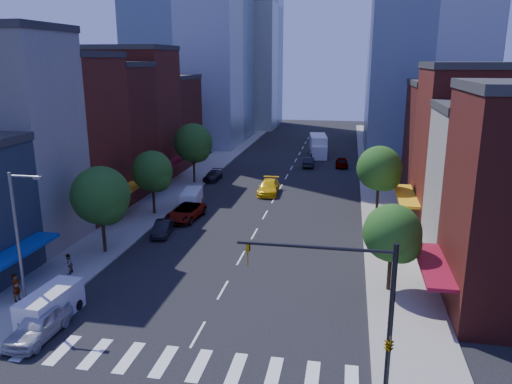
% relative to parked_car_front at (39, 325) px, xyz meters
% --- Properties ---
extents(ground, '(220.00, 220.00, 0.00)m').
position_rel_parked_car_front_xyz_m(ground, '(9.03, 2.00, -0.82)').
color(ground, black).
rests_on(ground, ground).
extents(sidewalk_left, '(5.00, 120.00, 0.15)m').
position_rel_parked_car_front_xyz_m(sidewalk_left, '(-3.47, 42.00, -0.75)').
color(sidewalk_left, gray).
rests_on(sidewalk_left, ground).
extents(sidewalk_right, '(5.00, 120.00, 0.15)m').
position_rel_parked_car_front_xyz_m(sidewalk_right, '(21.53, 42.00, -0.75)').
color(sidewalk_right, gray).
rests_on(sidewalk_right, ground).
extents(crosswalk, '(19.00, 3.00, 0.01)m').
position_rel_parked_car_front_xyz_m(crosswalk, '(9.03, -1.00, -0.82)').
color(crosswalk, silver).
rests_on(crosswalk, ground).
extents(bldg_left_2, '(12.00, 9.00, 16.00)m').
position_rel_parked_car_front_xyz_m(bldg_left_2, '(-11.97, 22.50, 7.18)').
color(bldg_left_2, maroon).
rests_on(bldg_left_2, ground).
extents(bldg_left_3, '(12.00, 8.00, 15.00)m').
position_rel_parked_car_front_xyz_m(bldg_left_3, '(-11.97, 31.00, 6.68)').
color(bldg_left_3, '#541915').
rests_on(bldg_left_3, ground).
extents(bldg_left_4, '(12.00, 9.00, 17.00)m').
position_rel_parked_car_front_xyz_m(bldg_left_4, '(-11.97, 39.50, 7.68)').
color(bldg_left_4, maroon).
rests_on(bldg_left_4, ground).
extents(bldg_left_5, '(12.00, 10.00, 13.00)m').
position_rel_parked_car_front_xyz_m(bldg_left_5, '(-11.97, 49.00, 5.68)').
color(bldg_left_5, '#541915').
rests_on(bldg_left_5, ground).
extents(bldg_right_2, '(12.00, 10.00, 15.00)m').
position_rel_parked_car_front_xyz_m(bldg_right_2, '(30.03, 26.00, 6.68)').
color(bldg_right_2, maroon).
rests_on(bldg_right_2, ground).
extents(bldg_right_3, '(12.00, 10.00, 13.00)m').
position_rel_parked_car_front_xyz_m(bldg_right_3, '(30.03, 36.00, 5.68)').
color(bldg_right_3, '#541915').
rests_on(bldg_right_3, ground).
extents(tower_far_w, '(18.00, 18.00, 56.00)m').
position_rel_parked_car_front_xyz_m(tower_far_w, '(-8.97, 97.00, 27.18)').
color(tower_far_w, '#9EA5AD').
rests_on(tower_far_w, ground).
extents(traffic_signal, '(7.24, 2.24, 8.00)m').
position_rel_parked_car_front_xyz_m(traffic_signal, '(18.97, -2.50, 3.33)').
color(traffic_signal, black).
rests_on(traffic_signal, sidewalk_right).
extents(streetlight, '(2.25, 0.25, 9.00)m').
position_rel_parked_car_front_xyz_m(streetlight, '(-2.78, 3.00, 4.45)').
color(streetlight, slate).
rests_on(streetlight, sidewalk_left).
extents(tree_left_near, '(4.80, 4.80, 7.30)m').
position_rel_parked_car_front_xyz_m(tree_left_near, '(-2.32, 12.92, 4.04)').
color(tree_left_near, black).
rests_on(tree_left_near, sidewalk_left).
extents(tree_left_mid, '(4.20, 4.20, 6.65)m').
position_rel_parked_car_front_xyz_m(tree_left_mid, '(-2.32, 23.92, 3.70)').
color(tree_left_mid, black).
rests_on(tree_left_mid, sidewalk_left).
extents(tree_left_far, '(5.00, 5.00, 7.75)m').
position_rel_parked_car_front_xyz_m(tree_left_far, '(-2.32, 37.92, 4.38)').
color(tree_left_far, black).
rests_on(tree_left_far, sidewalk_left).
extents(tree_right_near, '(4.00, 4.00, 6.20)m').
position_rel_parked_car_front_xyz_m(tree_right_near, '(20.68, 9.92, 3.37)').
color(tree_right_near, black).
rests_on(tree_right_near, sidewalk_right).
extents(tree_right_far, '(4.60, 4.60, 7.20)m').
position_rel_parked_car_front_xyz_m(tree_right_far, '(20.68, 27.92, 4.04)').
color(tree_right_far, black).
rests_on(tree_right_far, sidewalk_right).
extents(parked_car_front, '(2.01, 4.86, 1.65)m').
position_rel_parked_car_front_xyz_m(parked_car_front, '(0.00, 0.00, 0.00)').
color(parked_car_front, '#B2B2B7').
rests_on(parked_car_front, ground).
extents(parked_car_second, '(1.93, 4.17, 1.32)m').
position_rel_parked_car_front_xyz_m(parked_car_second, '(0.69, 18.15, -0.16)').
color(parked_car_second, black).
rests_on(parked_car_second, ground).
extents(parked_car_third, '(3.16, 5.91, 1.58)m').
position_rel_parked_car_front_xyz_m(parked_car_third, '(1.33, 22.99, -0.03)').
color(parked_car_third, '#999999').
rests_on(parked_car_third, ground).
extents(parked_car_rear, '(1.97, 4.46, 1.27)m').
position_rel_parked_car_front_xyz_m(parked_car_rear, '(-0.47, 40.04, -0.19)').
color(parked_car_rear, black).
rests_on(parked_car_rear, ground).
extents(cargo_van_near, '(2.13, 4.74, 1.98)m').
position_rel_parked_car_front_xyz_m(cargo_van_near, '(-0.48, 1.85, 0.15)').
color(cargo_van_near, silver).
rests_on(cargo_van_near, ground).
extents(cargo_van_far, '(2.39, 4.75, 1.94)m').
position_rel_parked_car_front_xyz_m(cargo_van_far, '(0.62, 27.10, 0.14)').
color(cargo_van_far, white).
rests_on(cargo_van_far, ground).
extents(taxi, '(2.50, 5.73, 1.64)m').
position_rel_parked_car_front_xyz_m(taxi, '(8.03, 34.57, -0.00)').
color(taxi, yellow).
rests_on(taxi, ground).
extents(traffic_car_oncoming, '(1.65, 4.54, 1.49)m').
position_rel_parked_car_front_xyz_m(traffic_car_oncoming, '(11.51, 51.21, -0.08)').
color(traffic_car_oncoming, black).
rests_on(traffic_car_oncoming, ground).
extents(traffic_car_far, '(2.02, 4.56, 1.53)m').
position_rel_parked_car_front_xyz_m(traffic_car_far, '(16.45, 52.00, -0.06)').
color(traffic_car_far, '#999999').
rests_on(traffic_car_far, ground).
extents(box_truck, '(3.57, 8.86, 3.47)m').
position_rel_parked_car_front_xyz_m(box_truck, '(12.33, 60.25, 0.82)').
color(box_truck, silver).
rests_on(box_truck, ground).
extents(pedestrian_near, '(0.48, 0.72, 1.93)m').
position_rel_parked_car_front_xyz_m(pedestrian_near, '(-4.03, 3.64, 0.29)').
color(pedestrian_near, '#999999').
rests_on(pedestrian_near, sidewalk_left).
extents(pedestrian_far, '(0.67, 0.82, 1.56)m').
position_rel_parked_car_front_xyz_m(pedestrian_far, '(-3.01, 8.28, 0.11)').
color(pedestrian_far, '#999999').
rests_on(pedestrian_far, sidewalk_left).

